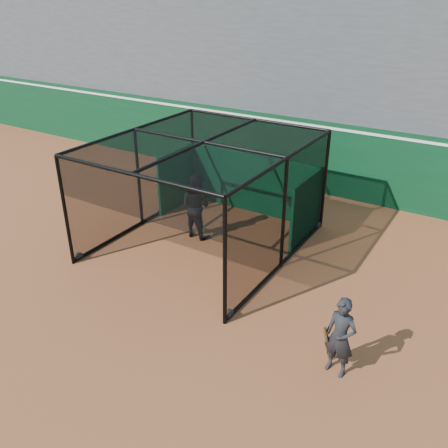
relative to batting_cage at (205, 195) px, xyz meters
The scene contains 6 objects.
ground 3.48m from the batting_cage, 77.76° to the right, with size 120.00×120.00×0.00m, color brown.
outfield_wall 5.46m from the batting_cage, 82.96° to the left, with size 50.00×0.50×2.50m.
grandstand 9.69m from the batting_cage, 85.84° to the left, with size 50.00×7.85×8.95m.
batting_cage is the anchor object (origin of this frame).
batter 0.78m from the batting_cage, 152.42° to the left, with size 0.92×0.71×1.88m, color black.
on_deck_player 5.70m from the batting_cage, 30.43° to the right, with size 0.64×0.47×1.61m.
Camera 1 is at (6.02, -6.64, 6.47)m, focal length 38.00 mm.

